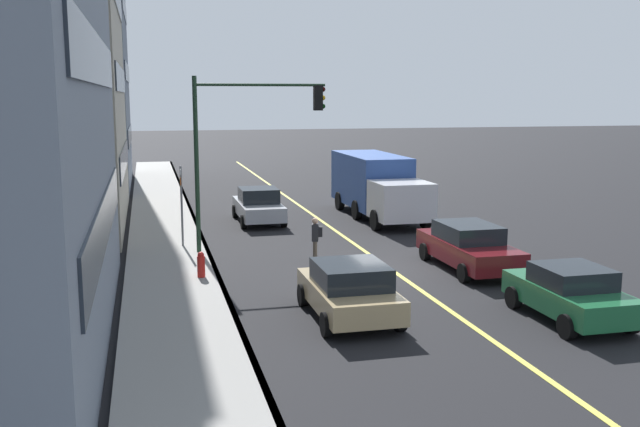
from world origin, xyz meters
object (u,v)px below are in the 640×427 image
car_green (570,293)px  street_sign_post (181,201)px  car_tan (349,290)px  pedestrian_with_backpack (316,237)px  car_maroon (468,246)px  car_silver (258,206)px  traffic_light_mast (245,133)px  truck_blue (376,184)px  fire_hydrant (201,267)px

car_green → street_sign_post: 14.28m
car_tan → pedestrian_with_backpack: size_ratio=2.52×
car_tan → car_maroon: (4.14, -5.26, 0.02)m
car_silver → traffic_light_mast: bearing=167.4°
car_silver → pedestrian_with_backpack: (-8.36, -0.66, 0.13)m
car_tan → truck_blue: size_ratio=0.47×
pedestrian_with_backpack → car_maroon: bearing=-113.7°
traffic_light_mast → fire_hydrant: 5.66m
car_tan → fire_hydrant: bearing=36.5°
street_sign_post → car_silver: bearing=-35.7°
car_tan → street_sign_post: 10.23m
car_maroon → fire_hydrant: size_ratio=5.04×
street_sign_post → traffic_light_mast: bearing=-119.4°
street_sign_post → fire_hydrant: 5.09m
car_tan → truck_blue: truck_blue is taller
pedestrian_with_backpack → fire_hydrant: size_ratio=1.66×
car_silver → car_maroon: bearing=-152.9°
truck_blue → fire_hydrant: (-10.14, 8.97, -1.08)m
car_tan → traffic_light_mast: traffic_light_mast is taller
car_green → fire_hydrant: size_ratio=4.06×
car_silver → car_tan: size_ratio=1.14×
truck_blue → car_tan: bearing=159.3°
car_silver → traffic_light_mast: traffic_light_mast is taller
car_maroon → truck_blue: truck_blue is taller
fire_hydrant → car_silver: bearing=-18.5°
car_silver → street_sign_post: bearing=144.3°
car_green → car_maroon: 5.63m
car_tan → fire_hydrant: size_ratio=4.19×
pedestrian_with_backpack → fire_hydrant: (-1.60, 3.99, -0.44)m
car_green → car_tan: size_ratio=0.97×
car_maroon → fire_hydrant: car_maroon is taller
car_maroon → car_silver: bearing=27.1°
car_silver → truck_blue: 5.69m
car_tan → pedestrian_with_backpack: bearing=-5.5°
car_silver → traffic_light_mast: 7.40m
car_green → street_sign_post: bearing=39.6°
truck_blue → street_sign_post: street_sign_post is taller
car_green → fire_hydrant: (6.08, 8.77, -0.26)m
car_green → pedestrian_with_backpack: pedestrian_with_backpack is taller
street_sign_post → fire_hydrant: street_sign_post is taller
car_green → car_tan: car_tan is taller
car_maroon → truck_blue: bearing=-1.7°
car_maroon → car_tan: bearing=128.2°
car_maroon → pedestrian_with_backpack: bearing=66.3°
car_green → car_maroon: (5.63, 0.12, 0.05)m
truck_blue → pedestrian_with_backpack: size_ratio=5.40×
car_tan → car_maroon: 6.69m
car_green → street_sign_post: street_sign_post is taller
car_tan → street_sign_post: size_ratio=1.26×
car_green → traffic_light_mast: size_ratio=0.60×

